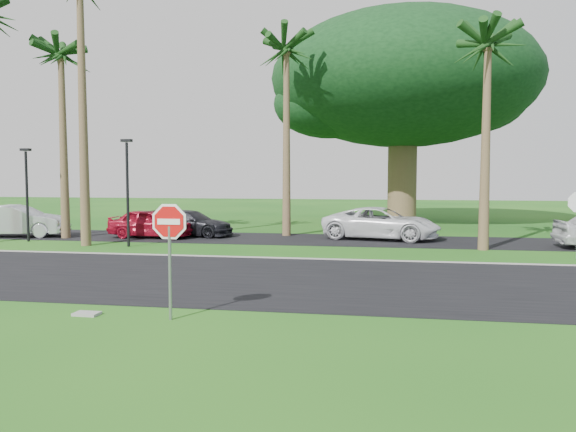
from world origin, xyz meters
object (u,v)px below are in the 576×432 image
at_px(car_red, 151,224).
at_px(car_dark, 190,224).
at_px(car_minivan, 381,224).
at_px(car_silver, 17,221).
at_px(stop_sign_near, 169,237).

height_order(car_red, car_dark, car_red).
relative_size(car_red, car_minivan, 0.75).
distance_m(car_dark, car_minivan, 9.58).
bearing_deg(car_dark, car_silver, 110.22).
bearing_deg(car_dark, stop_sign_near, -153.49).
bearing_deg(stop_sign_near, car_dark, 108.32).
bearing_deg(car_dark, car_minivan, -80.72).
bearing_deg(car_red, stop_sign_near, -153.16).
distance_m(stop_sign_near, car_red, 16.42).
bearing_deg(stop_sign_near, car_silver, 134.14).
bearing_deg(stop_sign_near, car_minivan, 75.06).
bearing_deg(car_minivan, stop_sign_near, 176.94).
bearing_deg(car_silver, stop_sign_near, -149.08).
height_order(car_red, car_minivan, car_minivan).
bearing_deg(car_minivan, car_silver, 108.15).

